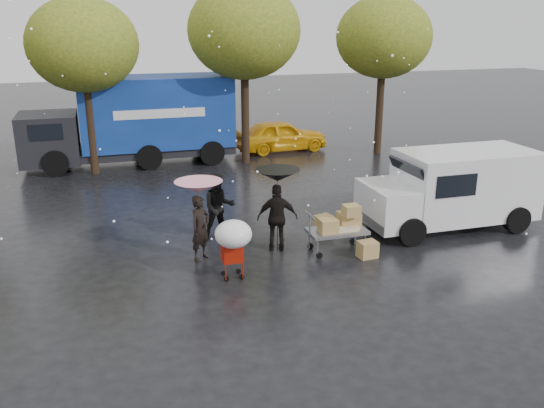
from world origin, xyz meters
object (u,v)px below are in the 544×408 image
object	(u,v)px
person_black	(277,218)
blue_truck	(136,121)
vendor_cart	(341,224)
shopping_cart	(233,237)
person_pink	(200,228)
white_van	(453,188)
yellow_taxi	(281,135)

from	to	relation	value
person_black	blue_truck	size ratio (longest dim) A/B	0.21
vendor_cart	shopping_cart	distance (m)	3.17
person_black	blue_truck	bearing A→B (deg)	-61.00
person_pink	person_black	xyz separation A→B (m)	(2.00, 0.03, 0.06)
vendor_cart	white_van	bearing A→B (deg)	11.57
person_pink	person_black	size ratio (longest dim) A/B	0.93
person_pink	shopping_cart	size ratio (longest dim) A/B	1.12
vendor_cart	blue_truck	bearing A→B (deg)	111.01
person_pink	person_black	bearing A→B (deg)	-38.48
white_van	yellow_taxi	world-z (taller)	white_van
shopping_cart	yellow_taxi	distance (m)	13.42
vendor_cart	white_van	world-z (taller)	white_van
person_pink	blue_truck	xyz separation A→B (m)	(-0.72, 10.49, 0.94)
person_black	person_pink	bearing A→B (deg)	15.21
vendor_cart	shopping_cart	bearing A→B (deg)	-163.14
shopping_cart	yellow_taxi	bearing A→B (deg)	67.81
person_black	white_van	distance (m)	5.30
person_black	white_van	world-z (taller)	white_van
yellow_taxi	person_black	bearing A→B (deg)	157.93
person_black	white_van	bearing A→B (deg)	-163.14
person_pink	yellow_taxi	distance (m)	12.31
yellow_taxi	shopping_cart	bearing A→B (deg)	153.78
person_black	yellow_taxi	size ratio (longest dim) A/B	0.43
person_pink	yellow_taxi	world-z (taller)	person_pink
shopping_cart	blue_truck	distance (m)	12.01
person_pink	person_black	world-z (taller)	person_black
person_pink	shopping_cart	distance (m)	1.54
person_black	shopping_cart	xyz separation A→B (m)	(-1.50, -1.46, 0.18)
shopping_cart	yellow_taxi	xyz separation A→B (m)	(5.07, 12.42, -0.36)
shopping_cart	yellow_taxi	size ratio (longest dim) A/B	0.36
blue_truck	yellow_taxi	size ratio (longest dim) A/B	2.02
person_black	white_van	size ratio (longest dim) A/B	0.36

